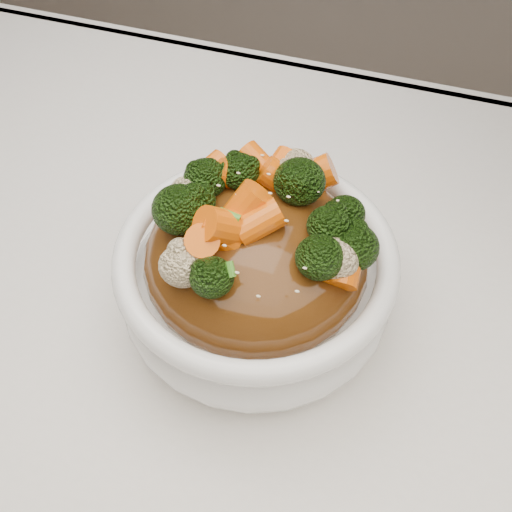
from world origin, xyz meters
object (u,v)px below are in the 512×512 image
(dining_table, at_px, (241,482))
(broccoli, at_px, (256,202))
(carrots, at_px, (256,201))
(bowl, at_px, (256,281))

(dining_table, relative_size, broccoli, 6.92)
(carrots, height_order, broccoli, carrots)
(bowl, distance_m, broccoli, 0.09)
(dining_table, bearing_deg, broccoli, 64.94)
(dining_table, height_order, bowl, bowl)
(bowl, bearing_deg, carrots, 135.00)
(dining_table, distance_m, bowl, 0.42)
(bowl, distance_m, carrots, 0.09)
(dining_table, height_order, broccoli, broccoli)
(bowl, bearing_deg, dining_table, -115.06)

